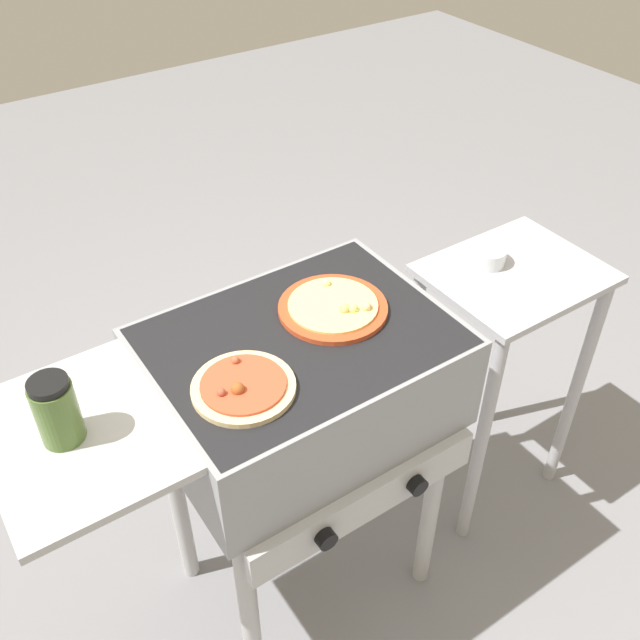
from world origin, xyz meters
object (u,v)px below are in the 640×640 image
object	(u,v)px
grill	(297,389)
pizza_pepperoni	(243,387)
pizza_cheese	(334,307)
prep_table	(501,340)
sauce_jar	(56,410)
topping_bowl_near	(487,256)

from	to	relation	value
grill	pizza_pepperoni	xyz separation A→B (m)	(-0.16, -0.07, 0.15)
pizza_cheese	prep_table	size ratio (longest dim) A/B	0.30
sauce_jar	topping_bowl_near	bearing A→B (deg)	3.45
grill	prep_table	xyz separation A→B (m)	(0.67, 0.00, -0.19)
sauce_jar	prep_table	size ratio (longest dim) A/B	0.17
pizza_cheese	pizza_pepperoni	world-z (taller)	pizza_pepperoni
pizza_cheese	topping_bowl_near	xyz separation A→B (m)	(0.51, 0.04, -0.08)
sauce_jar	topping_bowl_near	distance (m)	1.13
pizza_pepperoni	sauce_jar	distance (m)	0.34
pizza_cheese	topping_bowl_near	distance (m)	0.52
pizza_cheese	sauce_jar	bearing A→B (deg)	-177.27
pizza_cheese	prep_table	world-z (taller)	pizza_cheese
sauce_jar	prep_table	bearing A→B (deg)	-0.12
grill	pizza_cheese	distance (m)	0.20
grill	pizza_cheese	world-z (taller)	pizza_cheese
pizza_pepperoni	sauce_jar	world-z (taller)	sauce_jar
grill	topping_bowl_near	distance (m)	0.64
pizza_cheese	prep_table	xyz separation A→B (m)	(0.55, -0.03, -0.34)
prep_table	grill	bearing A→B (deg)	-179.63
pizza_cheese	grill	bearing A→B (deg)	-163.53
pizza_pepperoni	topping_bowl_near	distance (m)	0.81
pizza_pepperoni	prep_table	xyz separation A→B (m)	(0.84, 0.07, -0.34)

